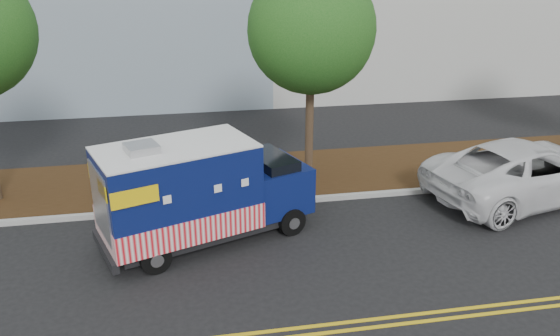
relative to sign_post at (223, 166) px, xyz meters
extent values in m
plane|color=black|center=(1.21, -1.77, -1.20)|extent=(120.00, 120.00, 0.00)
cube|color=#9E9E99|center=(1.21, -0.37, -1.12)|extent=(120.00, 0.18, 0.15)
cube|color=#311E0D|center=(1.21, 1.73, -1.12)|extent=(120.00, 4.00, 0.15)
cube|color=gold|center=(1.21, -6.22, -1.19)|extent=(120.00, 0.10, 0.01)
cube|color=gold|center=(1.21, -6.47, -1.19)|extent=(120.00, 0.10, 0.01)
cylinder|color=#38281C|center=(2.89, 1.21, 0.79)|extent=(0.26, 0.26, 3.97)
sphere|color=#174F16|center=(2.89, 1.21, 3.75)|extent=(3.90, 3.90, 3.90)
cube|color=#473828|center=(0.00, 0.00, 0.00)|extent=(0.06, 0.06, 2.40)
cube|color=black|center=(-0.55, -2.10, -0.82)|extent=(5.32, 3.33, 0.25)
cube|color=#0B164F|center=(-1.31, -2.37, 0.42)|extent=(4.26, 3.23, 2.16)
cube|color=red|center=(-1.31, -2.37, -0.35)|extent=(4.31, 3.30, 0.67)
cube|color=white|center=(-1.31, -2.37, 1.52)|extent=(4.26, 3.23, 0.05)
cube|color=#B7B7BA|center=(-2.07, -2.65, 1.63)|extent=(0.92, 0.92, 0.20)
cube|color=#0B164F|center=(1.23, -1.45, -0.08)|extent=(2.18, 2.37, 1.26)
cube|color=black|center=(1.18, -1.47, 0.53)|extent=(1.44, 1.96, 0.58)
cube|color=black|center=(2.00, -1.17, -0.50)|extent=(0.68, 1.72, 0.27)
cube|color=black|center=(-3.13, -3.03, -0.80)|extent=(0.84, 1.96, 0.25)
cube|color=#B7B7BA|center=(-3.10, -3.03, 0.46)|extent=(0.59, 1.53, 1.71)
cube|color=#B7B7BA|center=(-1.42, -1.28, 0.46)|extent=(1.53, 0.59, 0.99)
cube|color=yellow|center=(-2.22, -3.84, 0.91)|extent=(1.02, 0.39, 0.40)
cube|color=yellow|center=(-2.95, -1.83, 0.91)|extent=(1.02, 0.39, 0.40)
cylinder|color=black|center=(1.62, -2.29, -0.82)|extent=(0.80, 0.49, 0.76)
cylinder|color=black|center=(1.00, -0.56, -0.82)|extent=(0.80, 0.49, 0.76)
cylinder|color=black|center=(-1.93, -3.57, -0.82)|extent=(0.80, 0.49, 0.76)
cylinder|color=black|center=(-2.56, -1.85, -0.82)|extent=(0.80, 0.49, 0.76)
imported|color=silver|center=(9.19, -1.22, -0.30)|extent=(6.98, 4.39, 1.80)
camera|label=1|loc=(-0.99, -15.12, 5.95)|focal=35.00mm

